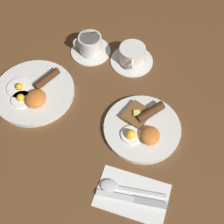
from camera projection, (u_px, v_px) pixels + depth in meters
ground_plane at (142, 129)px, 0.94m from camera, size 3.00×3.00×0.00m
breakfast_plate_near at (142, 127)px, 0.93m from camera, size 0.23×0.23×0.04m
breakfast_plate_far at (34, 92)px, 1.00m from camera, size 0.26×0.26×0.05m
teacup_near at (132, 56)px, 1.06m from camera, size 0.15×0.15×0.06m
teacup_far at (90, 46)px, 1.09m from camera, size 0.14×0.14×0.07m
napkin at (132, 195)px, 0.83m from camera, size 0.13×0.20×0.01m
knife at (135, 200)px, 0.81m from camera, size 0.03×0.19×0.01m
spoon at (116, 187)px, 0.83m from camera, size 0.04×0.18×0.01m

